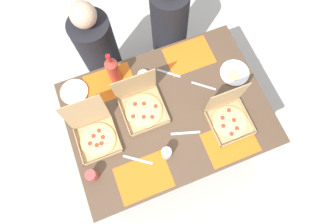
{
  "coord_description": "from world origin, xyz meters",
  "views": [
    {
      "loc": [
        -0.23,
        -0.59,
        2.62
      ],
      "look_at": [
        0.0,
        0.0,
        0.75
      ],
      "focal_mm": 29.16,
      "sensor_mm": 36.0,
      "label": 1
    }
  ],
  "objects_px": {
    "plate_near_left": "(234,73)",
    "cup_dark": "(92,176)",
    "pizza_box_corner_left": "(229,117)",
    "pizza_box_edge_far": "(142,105)",
    "pizza_box_center": "(95,134)",
    "cup_spare": "(167,153)",
    "diner_right_seat": "(169,30)",
    "diner_left_seat": "(101,55)",
    "plate_middle": "(74,92)",
    "condiment_bowl": "(143,76)",
    "soda_bottle": "(113,70)"
  },
  "relations": [
    {
      "from": "cup_dark",
      "to": "diner_left_seat",
      "type": "distance_m",
      "value": 1.1
    },
    {
      "from": "plate_middle",
      "to": "condiment_bowl",
      "type": "distance_m",
      "value": 0.53
    },
    {
      "from": "pizza_box_edge_far",
      "to": "plate_near_left",
      "type": "bearing_deg",
      "value": 0.14
    },
    {
      "from": "condiment_bowl",
      "to": "diner_right_seat",
      "type": "relative_size",
      "value": 0.08
    },
    {
      "from": "plate_near_left",
      "to": "cup_spare",
      "type": "bearing_deg",
      "value": -151.32
    },
    {
      "from": "pizza_box_edge_far",
      "to": "pizza_box_center",
      "type": "relative_size",
      "value": 1.04
    },
    {
      "from": "diner_right_seat",
      "to": "cup_spare",
      "type": "bearing_deg",
      "value": -112.71
    },
    {
      "from": "pizza_box_edge_far",
      "to": "cup_spare",
      "type": "height_order",
      "value": "pizza_box_edge_far"
    },
    {
      "from": "cup_spare",
      "to": "cup_dark",
      "type": "bearing_deg",
      "value": 175.08
    },
    {
      "from": "condiment_bowl",
      "to": "cup_dark",
      "type": "bearing_deg",
      "value": -134.55
    },
    {
      "from": "diner_left_seat",
      "to": "pizza_box_center",
      "type": "bearing_deg",
      "value": -105.28
    },
    {
      "from": "pizza_box_corner_left",
      "to": "plate_near_left",
      "type": "distance_m",
      "value": 0.37
    },
    {
      "from": "pizza_box_center",
      "to": "soda_bottle",
      "type": "bearing_deg",
      "value": 54.75
    },
    {
      "from": "plate_near_left",
      "to": "cup_dark",
      "type": "relative_size",
      "value": 2.26
    },
    {
      "from": "cup_spare",
      "to": "condiment_bowl",
      "type": "distance_m",
      "value": 0.62
    },
    {
      "from": "pizza_box_corner_left",
      "to": "condiment_bowl",
      "type": "xyz_separation_m",
      "value": [
        -0.45,
        0.54,
        -0.03
      ]
    },
    {
      "from": "pizza_box_edge_far",
      "to": "diner_left_seat",
      "type": "distance_m",
      "value": 0.76
    },
    {
      "from": "plate_near_left",
      "to": "diner_left_seat",
      "type": "xyz_separation_m",
      "value": [
        -0.91,
        0.68,
        -0.24
      ]
    },
    {
      "from": "plate_middle",
      "to": "soda_bottle",
      "type": "bearing_deg",
      "value": -0.12
    },
    {
      "from": "diner_left_seat",
      "to": "pizza_box_corner_left",
      "type": "bearing_deg",
      "value": -54.69
    },
    {
      "from": "pizza_box_center",
      "to": "pizza_box_corner_left",
      "type": "xyz_separation_m",
      "value": [
        0.91,
        -0.23,
        0.0
      ]
    },
    {
      "from": "pizza_box_edge_far",
      "to": "soda_bottle",
      "type": "distance_m",
      "value": 0.33
    },
    {
      "from": "pizza_box_corner_left",
      "to": "plate_near_left",
      "type": "height_order",
      "value": "pizza_box_corner_left"
    },
    {
      "from": "diner_left_seat",
      "to": "plate_middle",
      "type": "bearing_deg",
      "value": -125.0
    },
    {
      "from": "soda_bottle",
      "to": "plate_middle",
      "type": "bearing_deg",
      "value": 179.88
    },
    {
      "from": "pizza_box_center",
      "to": "plate_middle",
      "type": "xyz_separation_m",
      "value": [
        -0.06,
        0.38,
        -0.04
      ]
    },
    {
      "from": "soda_bottle",
      "to": "cup_dark",
      "type": "bearing_deg",
      "value": -119.95
    },
    {
      "from": "diner_left_seat",
      "to": "plate_near_left",
      "type": "bearing_deg",
      "value": -36.88
    },
    {
      "from": "pizza_box_center",
      "to": "cup_spare",
      "type": "bearing_deg",
      "value": -36.73
    },
    {
      "from": "pizza_box_corner_left",
      "to": "plate_near_left",
      "type": "bearing_deg",
      "value": 56.66
    },
    {
      "from": "soda_bottle",
      "to": "cup_spare",
      "type": "bearing_deg",
      "value": -78.42
    },
    {
      "from": "plate_middle",
      "to": "diner_right_seat",
      "type": "xyz_separation_m",
      "value": [
        0.91,
        0.38,
        -0.22
      ]
    },
    {
      "from": "plate_near_left",
      "to": "diner_right_seat",
      "type": "xyz_separation_m",
      "value": [
        -0.26,
        0.68,
        -0.22
      ]
    },
    {
      "from": "plate_near_left",
      "to": "diner_left_seat",
      "type": "bearing_deg",
      "value": 143.12
    },
    {
      "from": "plate_near_left",
      "to": "condiment_bowl",
      "type": "relative_size",
      "value": 2.48
    },
    {
      "from": "pizza_box_edge_far",
      "to": "soda_bottle",
      "type": "relative_size",
      "value": 1.04
    },
    {
      "from": "cup_dark",
      "to": "pizza_box_center",
      "type": "bearing_deg",
      "value": 68.88
    },
    {
      "from": "pizza_box_edge_far",
      "to": "cup_dark",
      "type": "bearing_deg",
      "value": -144.1
    },
    {
      "from": "diner_right_seat",
      "to": "plate_near_left",
      "type": "bearing_deg",
      "value": -69.08
    },
    {
      "from": "plate_middle",
      "to": "cup_dark",
      "type": "distance_m",
      "value": 0.64
    },
    {
      "from": "cup_dark",
      "to": "diner_right_seat",
      "type": "bearing_deg",
      "value": 46.95
    },
    {
      "from": "plate_middle",
      "to": "diner_right_seat",
      "type": "height_order",
      "value": "diner_right_seat"
    },
    {
      "from": "pizza_box_corner_left",
      "to": "pizza_box_edge_far",
      "type": "bearing_deg",
      "value": 150.2
    },
    {
      "from": "pizza_box_center",
      "to": "diner_right_seat",
      "type": "xyz_separation_m",
      "value": [
        0.85,
        0.76,
        -0.26
      ]
    },
    {
      "from": "condiment_bowl",
      "to": "plate_middle",
      "type": "bearing_deg",
      "value": 172.62
    },
    {
      "from": "pizza_box_edge_far",
      "to": "diner_right_seat",
      "type": "relative_size",
      "value": 0.28
    },
    {
      "from": "pizza_box_edge_far",
      "to": "pizza_box_corner_left",
      "type": "xyz_separation_m",
      "value": [
        0.54,
        -0.31,
        -0.0
      ]
    },
    {
      "from": "cup_dark",
      "to": "diner_left_seat",
      "type": "height_order",
      "value": "diner_left_seat"
    },
    {
      "from": "plate_near_left",
      "to": "cup_dark",
      "type": "distance_m",
      "value": 1.26
    },
    {
      "from": "pizza_box_corner_left",
      "to": "cup_spare",
      "type": "bearing_deg",
      "value": -171.44
    }
  ]
}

